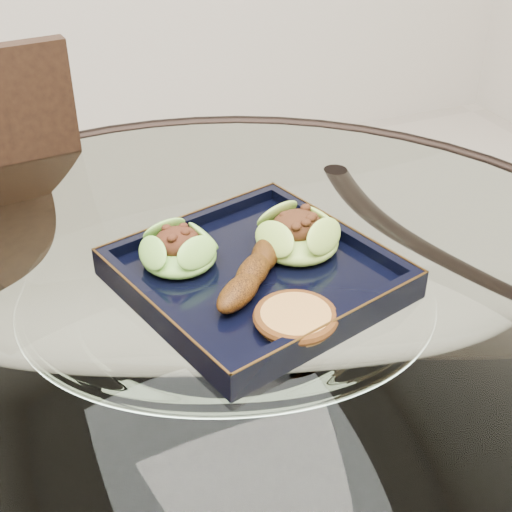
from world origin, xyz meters
name	(u,v)px	position (x,y,z in m)	size (l,w,h in m)	color
dining_table	(231,425)	(0.00, 0.00, 0.60)	(1.13, 1.13, 0.77)	white
dining_chair	(0,339)	(-0.24, 0.37, 0.52)	(0.44, 0.44, 0.94)	#311C10
navy_plate	(256,278)	(0.05, 0.04, 0.77)	(0.27, 0.27, 0.02)	black
lettuce_wrap_left	(179,252)	(-0.02, 0.09, 0.80)	(0.09, 0.09, 0.03)	#509029
lettuce_wrap_right	(298,237)	(0.11, 0.07, 0.80)	(0.10, 0.10, 0.03)	olive
roasted_plantain	(253,272)	(0.04, 0.02, 0.80)	(0.15, 0.03, 0.03)	#582C09
crumb_patty	(296,318)	(0.05, -0.06, 0.79)	(0.08, 0.08, 0.01)	#BB823E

